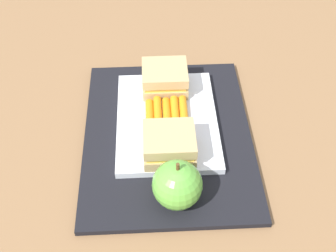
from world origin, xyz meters
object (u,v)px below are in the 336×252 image
(sandwich_half_left, at_px, (165,78))
(sandwich_half_right, at_px, (169,144))
(food_tray, at_px, (167,120))
(apple, at_px, (177,185))
(carrot_sticks_bundle, at_px, (167,115))

(sandwich_half_left, relative_size, sandwich_half_right, 1.00)
(food_tray, distance_m, sandwich_half_left, 0.08)
(food_tray, height_order, sandwich_half_right, sandwich_half_right)
(sandwich_half_left, xyz_separation_m, apple, (0.23, 0.01, 0.00))
(sandwich_half_left, height_order, apple, apple)
(food_tray, relative_size, apple, 2.74)
(sandwich_half_left, height_order, carrot_sticks_bundle, sandwich_half_left)
(food_tray, height_order, apple, apple)
(food_tray, xyz_separation_m, carrot_sticks_bundle, (-0.00, -0.00, 0.01))
(food_tray, height_order, sandwich_half_left, sandwich_half_left)
(sandwich_half_left, relative_size, apple, 0.95)
(sandwich_half_right, relative_size, apple, 0.95)
(sandwich_half_left, height_order, sandwich_half_right, same)
(sandwich_half_right, relative_size, carrot_sticks_bundle, 1.02)
(food_tray, bearing_deg, apple, 2.66)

